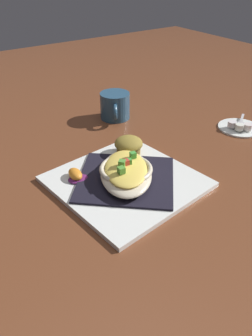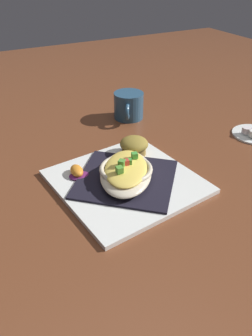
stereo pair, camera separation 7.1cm
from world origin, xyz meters
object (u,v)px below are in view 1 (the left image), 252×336
coffee_mug (115,107)px  creamer_cup_2 (248,127)px  spoon (241,123)px  creamer_cup_0 (232,124)px  muffin (129,145)px  creamer_cup_1 (239,127)px  square_plate (126,181)px  orange_garnish (76,175)px  gratin_dish (126,171)px  creamer_saucer (240,127)px

coffee_mug → creamer_cup_2: size_ratio=4.56×
spoon → creamer_cup_0: bearing=168.0°
muffin → creamer_cup_1: (0.33, -0.07, -0.02)m
square_plate → coffee_mug: coffee_mug is taller
square_plate → orange_garnish: size_ratio=4.97×
gratin_dish → coffee_mug: size_ratio=1.92×
orange_garnish → creamer_cup_0: 0.48m
gratin_dish → creamer_saucer: size_ratio=1.73×
creamer_saucer → creamer_cup_2: (-0.00, -0.03, 0.01)m
gratin_dish → orange_garnish: 0.11m
square_plate → gratin_dish: (-0.00, -0.00, 0.03)m
orange_garnish → coffee_mug: (0.25, 0.24, 0.02)m
creamer_saucer → creamer_cup_0: size_ratio=5.06×
gratin_dish → muffin: 0.11m
creamer_saucer → spoon: 0.01m
coffee_mug → creamer_cup_2: 0.38m
gratin_dish → orange_garnish: size_ratio=3.68×
creamer_cup_1 → creamer_cup_2: bearing=-31.3°
gratin_dish → creamer_cup_1: size_ratio=8.75×
orange_garnish → creamer_cup_1: size_ratio=2.38×
orange_garnish → coffee_mug: size_ratio=0.52×
coffee_mug → creamer_cup_1: coffee_mug is taller
orange_garnish → spoon: size_ratio=0.67×
creamer_cup_0 → creamer_cup_1: same height
orange_garnish → spoon: 0.51m
muffin → orange_garnish: bearing=-171.5°
orange_garnish → creamer_cup_2: bearing=-6.2°
square_plate → creamer_saucer: bearing=5.0°
muffin → gratin_dish: bearing=-127.7°
creamer_saucer → creamer_cup_1: (-0.02, -0.01, 0.01)m
square_plate → coffee_mug: (0.17, 0.30, 0.03)m
creamer_cup_0 → creamer_cup_1: 0.02m
gratin_dish → creamer_cup_0: (0.39, 0.05, -0.02)m
square_plate → muffin: size_ratio=4.14×
creamer_saucer → creamer_cup_0: (-0.03, 0.01, 0.01)m
muffin → creamer_saucer: bearing=-8.2°
coffee_mug → spoon: (0.26, -0.26, -0.02)m
creamer_saucer → spoon: (0.00, 0.00, 0.01)m
spoon → orange_garnish: bearing=177.1°
creamer_cup_1 → gratin_dish: bearing=-176.9°
square_plate → creamer_saucer: same height
coffee_mug → creamer_saucer: coffee_mug is taller
creamer_saucer → creamer_cup_2: bearing=-95.5°
creamer_saucer → spoon: spoon is taller
creamer_saucer → creamer_cup_0: bearing=161.4°
orange_garnish → creamer_cup_0: bearing=-2.3°
muffin → creamer_saucer: 0.36m
orange_garnish → creamer_cup_1: orange_garnish is taller
creamer_saucer → spoon: bearing=33.0°
creamer_saucer → creamer_cup_0: 0.03m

